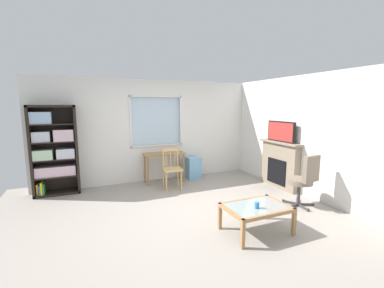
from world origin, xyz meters
name	(u,v)px	position (x,y,z in m)	size (l,w,h in m)	color
ground	(185,216)	(0.00, 0.00, -0.01)	(6.35, 5.74, 0.02)	#9E9389
wall_back_with_window	(149,132)	(-0.02, 2.37, 1.23)	(5.35, 0.15, 2.51)	silver
wall_right	(307,136)	(2.74, 0.00, 1.25)	(0.12, 4.94, 2.51)	silver
bookshelf	(54,150)	(-2.12, 2.13, 0.96)	(0.90, 0.38, 1.89)	black
desk_under_window	(164,158)	(0.26, 2.02, 0.61)	(1.00, 0.43, 0.73)	#A37547
wooden_chair	(172,168)	(0.28, 1.51, 0.46)	(0.46, 0.44, 0.90)	tan
plastic_drawer_unit	(193,168)	(1.05, 2.07, 0.28)	(0.35, 0.40, 0.56)	#72ADDB
fireplace	(280,164)	(2.58, 0.57, 0.54)	(0.26, 1.15, 1.07)	gray
tv	(281,132)	(2.56, 0.57, 1.30)	(0.06, 0.81, 0.46)	black
office_chair	(304,178)	(2.14, -0.53, 0.55)	(0.58, 0.58, 1.00)	#7A6B5B
coffee_table	(256,209)	(0.75, -0.96, 0.35)	(0.94, 0.66, 0.41)	#8C9E99
sippy_cup	(257,205)	(0.70, -1.04, 0.46)	(0.07, 0.07, 0.09)	#337FD6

